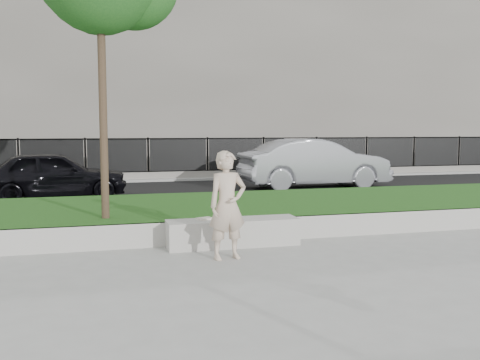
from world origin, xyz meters
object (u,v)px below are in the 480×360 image
object	(u,v)px
man	(227,205)
car_dark	(53,175)
stone_bench	(233,232)
car_silver	(314,163)
book	(205,219)

from	to	relation	value
man	car_dark	size ratio (longest dim) A/B	0.42
stone_bench	man	size ratio (longest dim) A/B	1.35
man	car_dark	bearing A→B (deg)	102.01
car_dark	car_silver	world-z (taller)	car_silver
book	car_silver	bearing A→B (deg)	33.20
man	car_silver	world-z (taller)	car_silver
car_silver	car_dark	bearing A→B (deg)	93.56
book	car_dark	size ratio (longest dim) A/B	0.06
stone_bench	book	xyz separation A→B (m)	(-0.45, 0.09, 0.24)
car_dark	car_silver	bearing A→B (deg)	-90.07
stone_bench	man	distance (m)	1.06
stone_bench	car_dark	bearing A→B (deg)	115.80
book	car_dark	world-z (taller)	car_dark
stone_bench	car_dark	xyz separation A→B (m)	(-3.25, 6.72, 0.47)
man	book	size ratio (longest dim) A/B	6.46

